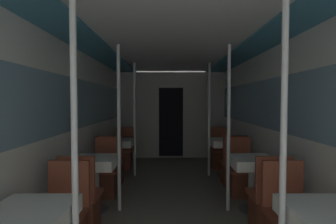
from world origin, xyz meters
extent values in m
cube|color=silver|center=(-1.45, 2.77, 1.14)|extent=(0.05, 8.35, 2.28)
cube|color=#7A9EB7|center=(-1.44, 2.77, 1.47)|extent=(0.03, 7.68, 0.75)
cube|color=silver|center=(1.45, 2.77, 1.14)|extent=(0.05, 8.35, 2.28)
cube|color=#7A9EB7|center=(1.44, 2.77, 1.47)|extent=(0.03, 7.68, 0.75)
cube|color=silver|center=(0.00, 2.77, 2.33)|extent=(2.90, 8.35, 0.04)
cube|color=teal|center=(-1.19, 2.77, 2.29)|extent=(0.52, 8.01, 0.03)
cube|color=teal|center=(1.19, 2.77, 2.29)|extent=(0.52, 8.01, 0.03)
cube|color=#A8A8A3|center=(0.00, 6.09, 1.14)|extent=(2.84, 0.08, 2.28)
cube|color=black|center=(0.00, 6.05, 0.96)|extent=(0.64, 0.01, 1.82)
cube|color=#B2B2B7|center=(-1.08, 0.98, 0.73)|extent=(0.53, 0.53, 0.02)
cube|color=white|center=(-1.08, 0.98, 0.67)|extent=(0.57, 0.57, 0.14)
cube|color=brown|center=(-1.08, 1.54, 0.42)|extent=(0.41, 0.41, 0.05)
cube|color=brown|center=(-1.08, 1.73, 0.68)|extent=(0.41, 0.04, 0.47)
cylinder|color=silver|center=(-0.75, 0.98, 1.14)|extent=(0.05, 0.05, 2.28)
cylinder|color=#4C4C51|center=(-1.08, 2.68, 0.01)|extent=(0.36, 0.36, 0.01)
cylinder|color=#B7B7BC|center=(-1.08, 2.68, 0.37)|extent=(0.10, 0.10, 0.70)
cube|color=#B2B2B7|center=(-1.08, 2.68, 0.73)|extent=(0.53, 0.53, 0.02)
cube|color=white|center=(-1.08, 2.68, 0.67)|extent=(0.57, 0.57, 0.14)
cube|color=brown|center=(-1.08, 2.11, 0.20)|extent=(0.35, 0.35, 0.39)
cube|color=brown|center=(-1.08, 2.11, 0.42)|extent=(0.41, 0.41, 0.05)
cube|color=brown|center=(-1.08, 1.93, 0.68)|extent=(0.41, 0.04, 0.47)
cube|color=brown|center=(-1.08, 3.24, 0.20)|extent=(0.35, 0.35, 0.39)
cube|color=brown|center=(-1.08, 3.24, 0.42)|extent=(0.41, 0.41, 0.05)
cube|color=brown|center=(-1.08, 3.43, 0.68)|extent=(0.41, 0.04, 0.47)
cylinder|color=silver|center=(-0.75, 2.68, 1.14)|extent=(0.05, 0.05, 2.28)
cylinder|color=#4C4C51|center=(-1.08, 4.38, 0.01)|extent=(0.36, 0.36, 0.01)
cylinder|color=#B7B7BC|center=(-1.08, 4.38, 0.37)|extent=(0.10, 0.10, 0.70)
cube|color=#B2B2B7|center=(-1.08, 4.38, 0.73)|extent=(0.53, 0.53, 0.02)
cube|color=white|center=(-1.08, 4.38, 0.67)|extent=(0.57, 0.57, 0.14)
cube|color=brown|center=(-1.08, 3.81, 0.20)|extent=(0.35, 0.35, 0.39)
cube|color=brown|center=(-1.08, 3.81, 0.42)|extent=(0.41, 0.41, 0.05)
cube|color=brown|center=(-1.08, 3.63, 0.68)|extent=(0.41, 0.04, 0.47)
cube|color=brown|center=(-1.08, 4.94, 0.20)|extent=(0.35, 0.35, 0.39)
cube|color=brown|center=(-1.08, 4.94, 0.42)|extent=(0.41, 0.41, 0.05)
cube|color=brown|center=(-1.08, 5.13, 0.68)|extent=(0.41, 0.04, 0.47)
cylinder|color=silver|center=(-0.75, 4.38, 1.14)|extent=(0.05, 0.05, 2.28)
cube|color=#B2B2B7|center=(1.08, 0.98, 0.73)|extent=(0.53, 0.53, 0.02)
cube|color=white|center=(1.08, 0.98, 0.67)|extent=(0.57, 0.57, 0.14)
cube|color=brown|center=(1.08, 1.54, 0.42)|extent=(0.41, 0.41, 0.05)
cube|color=brown|center=(1.08, 1.73, 0.68)|extent=(0.41, 0.04, 0.47)
cylinder|color=silver|center=(0.75, 0.98, 1.14)|extent=(0.05, 0.05, 2.28)
cylinder|color=#4C4C51|center=(1.08, 2.68, 0.01)|extent=(0.36, 0.36, 0.01)
cylinder|color=#B7B7BC|center=(1.08, 2.68, 0.37)|extent=(0.10, 0.10, 0.70)
cube|color=#B2B2B7|center=(1.08, 2.68, 0.73)|extent=(0.53, 0.53, 0.02)
cube|color=white|center=(1.08, 2.68, 0.67)|extent=(0.57, 0.57, 0.14)
cube|color=brown|center=(1.08, 2.11, 0.20)|extent=(0.35, 0.35, 0.39)
cube|color=brown|center=(1.08, 2.11, 0.42)|extent=(0.41, 0.41, 0.05)
cube|color=brown|center=(1.08, 1.93, 0.68)|extent=(0.41, 0.04, 0.47)
cube|color=brown|center=(1.08, 3.24, 0.20)|extent=(0.35, 0.35, 0.39)
cube|color=brown|center=(1.08, 3.24, 0.42)|extent=(0.41, 0.41, 0.05)
cube|color=brown|center=(1.08, 3.43, 0.68)|extent=(0.41, 0.04, 0.47)
cylinder|color=silver|center=(0.75, 2.68, 1.14)|extent=(0.05, 0.05, 2.28)
cylinder|color=#4C4C51|center=(1.08, 4.38, 0.01)|extent=(0.36, 0.36, 0.01)
cylinder|color=#B7B7BC|center=(1.08, 4.38, 0.37)|extent=(0.10, 0.10, 0.70)
cube|color=#B2B2B7|center=(1.08, 4.38, 0.73)|extent=(0.53, 0.53, 0.02)
cube|color=white|center=(1.08, 4.38, 0.67)|extent=(0.57, 0.57, 0.14)
cube|color=brown|center=(1.08, 3.81, 0.20)|extent=(0.35, 0.35, 0.39)
cube|color=brown|center=(1.08, 3.81, 0.42)|extent=(0.41, 0.41, 0.05)
cube|color=brown|center=(1.08, 3.63, 0.68)|extent=(0.41, 0.04, 0.47)
cube|color=brown|center=(1.08, 4.94, 0.20)|extent=(0.35, 0.35, 0.39)
cube|color=brown|center=(1.08, 4.94, 0.42)|extent=(0.41, 0.41, 0.05)
cube|color=brown|center=(1.08, 5.13, 0.68)|extent=(0.41, 0.04, 0.47)
cylinder|color=silver|center=(0.75, 4.38, 1.14)|extent=(0.05, 0.05, 2.28)
camera|label=1|loc=(-0.08, -0.89, 1.51)|focal=28.00mm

